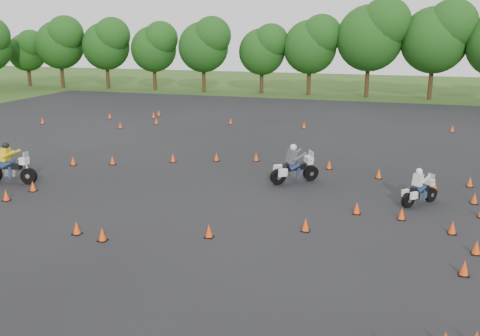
{
  "coord_description": "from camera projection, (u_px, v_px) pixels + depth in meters",
  "views": [
    {
      "loc": [
        6.55,
        -17.34,
        7.04
      ],
      "look_at": [
        0.0,
        4.0,
        1.2
      ],
      "focal_mm": 40.0,
      "sensor_mm": 36.0,
      "label": 1
    }
  ],
  "objects": [
    {
      "name": "rider_grey",
      "position": [
        294.0,
        163.0,
        24.95
      ],
      "size": [
        2.39,
        2.18,
        1.92
      ],
      "primitive_type": null,
      "rotation": [
        0.0,
        0.0,
        0.7
      ],
      "color": "#474950",
      "rests_on": "ground"
    },
    {
      "name": "traffic_cones",
      "position": [
        254.0,
        182.0,
        24.37
      ],
      "size": [
        36.38,
        32.67,
        0.45
      ],
      "color": "#FB460A",
      "rests_on": "asphalt_pad"
    },
    {
      "name": "treeline",
      "position": [
        383.0,
        54.0,
        49.55
      ],
      "size": [
        87.32,
        32.64,
        10.98
      ],
      "color": "#1A4513",
      "rests_on": "ground"
    },
    {
      "name": "asphalt_pad",
      "position": [
        252.0,
        182.0,
        25.22
      ],
      "size": [
        62.0,
        62.0,
        0.0
      ],
      "primitive_type": "plane",
      "color": "black",
      "rests_on": "ground"
    },
    {
      "name": "rider_white",
      "position": [
        420.0,
        186.0,
        21.85
      ],
      "size": [
        1.78,
        1.96,
        1.57
      ],
      "primitive_type": null,
      "rotation": [
        0.0,
        0.0,
        0.88
      ],
      "color": "silver",
      "rests_on": "ground"
    },
    {
      "name": "rider_yellow",
      "position": [
        9.0,
        163.0,
        24.79
      ],
      "size": [
        2.59,
        1.13,
        1.94
      ],
      "primitive_type": null,
      "rotation": [
        0.0,
        0.0,
        0.15
      ],
      "color": "gold",
      "rests_on": "ground"
    },
    {
      "name": "ground",
      "position": [
        208.0,
        226.0,
        19.68
      ],
      "size": [
        140.0,
        140.0,
        0.0
      ],
      "primitive_type": "plane",
      "color": "#2D5119",
      "rests_on": "ground"
    }
  ]
}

